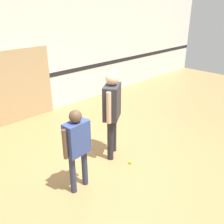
# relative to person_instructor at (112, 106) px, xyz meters

# --- Properties ---
(ground_plane) EXTENTS (16.00, 16.00, 0.00)m
(ground_plane) POSITION_rel_person_instructor_xyz_m (-0.17, -0.23, -1.07)
(ground_plane) COLOR #A87F4C
(wall_back) EXTENTS (16.00, 0.07, 3.20)m
(wall_back) POSITION_rel_person_instructor_xyz_m (-0.17, 2.92, 0.53)
(wall_back) COLOR silver
(wall_back) RESTS_ON ground_plane
(wall_panel) EXTENTS (2.35, 0.05, 1.85)m
(wall_panel) POSITION_rel_person_instructor_xyz_m (-0.77, 2.86, -0.14)
(wall_panel) COLOR tan
(wall_panel) RESTS_ON ground_plane
(person_instructor) EXTENTS (0.56, 0.49, 1.73)m
(person_instructor) POSITION_rel_person_instructor_xyz_m (0.00, 0.00, 0.00)
(person_instructor) COLOR #232328
(person_instructor) RESTS_ON ground_plane
(person_student_left) EXTENTS (0.54, 0.25, 1.42)m
(person_student_left) POSITION_rel_person_instructor_xyz_m (-1.09, -0.33, -0.19)
(person_student_left) COLOR #2D334C
(person_student_left) RESTS_ON ground_plane
(racket_spare_on_floor) EXTENTS (0.40, 0.54, 0.03)m
(racket_spare_on_floor) POSITION_rel_person_instructor_xyz_m (-0.28, 0.88, -1.06)
(racket_spare_on_floor) COLOR #28282D
(racket_spare_on_floor) RESTS_ON ground_plane
(tennis_ball_near_instructor) EXTENTS (0.07, 0.07, 0.07)m
(tennis_ball_near_instructor) POSITION_rel_person_instructor_xyz_m (0.02, -0.48, -1.04)
(tennis_ball_near_instructor) COLOR #CCE038
(tennis_ball_near_instructor) RESTS_ON ground_plane
(tennis_ball_by_spare_racket) EXTENTS (0.07, 0.07, 0.07)m
(tennis_ball_by_spare_racket) POSITION_rel_person_instructor_xyz_m (-0.27, 0.97, -1.04)
(tennis_ball_by_spare_racket) COLOR #CCE038
(tennis_ball_by_spare_racket) RESTS_ON ground_plane
(tennis_ball_stray_left) EXTENTS (0.07, 0.07, 0.07)m
(tennis_ball_stray_left) POSITION_rel_person_instructor_xyz_m (-0.58, 0.62, -1.04)
(tennis_ball_stray_left) COLOR #CCE038
(tennis_ball_stray_left) RESTS_ON ground_plane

